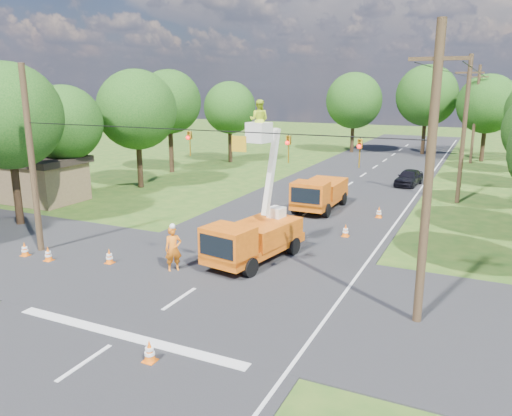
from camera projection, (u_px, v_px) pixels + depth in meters
The scene contains 30 objects.
ground at pixel (331, 197), 36.70m from camera, with size 140.00×140.00×0.00m, color #274F17.
road_main at pixel (331, 197), 36.70m from camera, with size 12.00×100.00×0.06m, color black.
road_cross at pixel (206, 282), 20.89m from camera, with size 56.00×10.00×0.07m, color black.
stop_bar at pixel (125, 337), 16.32m from camera, with size 9.00×0.45×0.02m, color silver.
edge_line at pixel (410, 204), 34.39m from camera, with size 0.12×90.00×0.02m, color silver.
bucket_truck at pixel (254, 229), 22.87m from camera, with size 3.04×5.91×7.40m.
second_truck at pixel (319, 193), 32.53m from camera, with size 2.38×5.88×2.19m.
ground_worker at pixel (173, 249), 21.87m from camera, with size 0.74×0.49×2.03m, color #DD4412.
distant_car at pixel (409, 177), 40.70m from camera, with size 1.59×3.95×1.35m, color black.
traffic_cone_0 at pixel (150, 351), 14.74m from camera, with size 0.38×0.38×0.71m.
traffic_cone_1 at pixel (292, 242), 25.00m from camera, with size 0.38×0.38×0.71m.
traffic_cone_2 at pixel (346, 231), 26.94m from camera, with size 0.38×0.38×0.71m.
traffic_cone_3 at pixel (109, 256), 22.89m from camera, with size 0.38×0.38×0.71m.
traffic_cone_4 at pixel (48, 254), 23.22m from camera, with size 0.38×0.38×0.71m.
traffic_cone_5 at pixel (25, 249), 23.89m from camera, with size 0.38×0.38×0.71m.
traffic_cone_6 at pixel (379, 212), 30.79m from camera, with size 0.38×0.38×0.71m.
pole_right_near at pixel (429, 177), 16.15m from camera, with size 1.80×0.30×10.00m.
pole_right_mid at pixel (464, 129), 33.73m from camera, with size 1.80×0.30×10.00m.
pole_right_far at pixel (475, 114), 51.30m from camera, with size 1.80×0.30×10.00m.
pole_left at pixel (32, 161), 23.72m from camera, with size 0.30×0.30×9.00m.
signal_span at pixel (254, 144), 18.55m from camera, with size 18.00×0.29×1.07m.
shed at pixel (43, 179), 34.95m from camera, with size 5.50×4.50×3.15m.
tree_left_b at pixel (8, 116), 27.99m from camera, with size 6.00×6.00×9.32m.
tree_left_c at pixel (64, 123), 34.29m from camera, with size 5.20×5.20×8.06m.
tree_left_d at pixel (137, 110), 38.78m from camera, with size 6.20×6.20×9.24m.
tree_left_e at pixel (169, 102), 45.59m from camera, with size 5.80×5.80×9.41m.
tree_left_f at pixel (230, 108), 51.99m from camera, with size 5.40×5.40×8.40m.
tree_far_a at pixel (354, 101), 59.25m from camera, with size 6.60×6.60×9.50m.
tree_far_b at pixel (427, 96), 57.56m from camera, with size 7.00×7.00×10.32m.
tree_far_c at pixel (487, 104), 52.42m from camera, with size 6.20×6.20×9.18m.
Camera 1 is at (10.19, -14.79, 8.02)m, focal length 35.00 mm.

